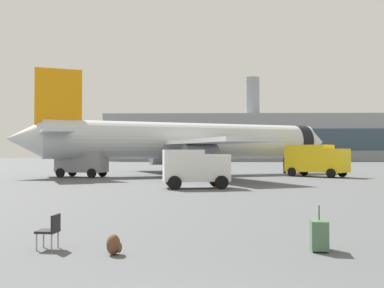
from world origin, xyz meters
TOP-DOWN VIEW (x-y plane):
  - airplane_at_gate at (-1.50, 43.00)m, footprint 34.12×31.31m
  - service_truck at (-11.82, 39.01)m, footprint 5.18×3.44m
  - fuel_truck at (11.54, 40.33)m, footprint 6.10×5.76m
  - cargo_van at (-0.29, 25.15)m, footprint 4.66×2.91m
  - safety_cone_near at (11.29, 47.32)m, footprint 0.44×0.44m
  - safety_cone_mid at (1.20, 25.14)m, footprint 0.44×0.44m
  - rolling_suitcase at (3.12, 5.83)m, footprint 0.49×0.69m
  - traveller_backpack at (-1.79, 5.24)m, footprint 0.36×0.40m
  - gate_chair at (-3.49, 5.82)m, footprint 0.52×0.52m
  - terminal_building at (16.53, 135.17)m, footprint 91.14×21.48m

SIDE VIEW (x-z plane):
  - traveller_backpack at x=-1.79m, z-range -0.01..0.47m
  - safety_cone_mid at x=1.20m, z-range -0.01..0.63m
  - safety_cone_near at x=11.29m, z-range -0.01..0.69m
  - rolling_suitcase at x=3.12m, z-range -0.16..0.94m
  - gate_chair at x=-3.49m, z-range 0.07..0.93m
  - cargo_van at x=-0.29m, z-range 0.15..2.75m
  - service_truck at x=-11.82m, z-range 0.16..3.05m
  - fuel_truck at x=11.54m, z-range 0.17..3.37m
  - airplane_at_gate at x=-1.50m, z-range -1.59..8.91m
  - terminal_building at x=16.53m, z-range -5.89..19.93m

